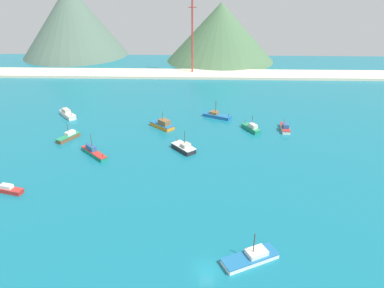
% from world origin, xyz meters
% --- Properties ---
extents(ground, '(260.00, 280.00, 0.50)m').
position_xyz_m(ground, '(0.00, 30.00, -0.25)').
color(ground, '#146B7F').
extents(fishing_boat_0, '(8.39, 8.09, 5.37)m').
position_xyz_m(fishing_boat_0, '(-13.76, 59.87, 1.06)').
color(fishing_boat_0, orange).
rests_on(fishing_boat_0, ground).
extents(fishing_boat_1, '(10.40, 7.29, 5.68)m').
position_xyz_m(fishing_boat_1, '(7.53, 2.48, 0.69)').
color(fishing_boat_1, silver).
rests_on(fishing_boat_1, ground).
extents(fishing_boat_2, '(8.82, 8.67, 6.05)m').
position_xyz_m(fishing_boat_2, '(-30.47, 40.47, 0.88)').
color(fishing_boat_2, '#198466').
rests_on(fishing_boat_2, ground).
extents(fishing_boat_3, '(2.88, 7.66, 2.54)m').
position_xyz_m(fishing_boat_3, '(24.70, 58.92, 0.90)').
color(fishing_boat_3, silver).
rests_on(fishing_boat_3, ground).
extents(fishing_boat_5, '(5.62, 7.66, 4.98)m').
position_xyz_m(fishing_boat_5, '(-40.63, 50.19, 0.87)').
color(fishing_boat_5, brown).
rests_on(fishing_boat_5, ground).
extents(fishing_boat_6, '(5.56, 7.53, 5.06)m').
position_xyz_m(fishing_boat_6, '(14.12, 58.34, 0.91)').
color(fishing_boat_6, '#198466').
rests_on(fishing_boat_6, ground).
extents(fishing_boat_7, '(10.18, 4.29, 1.89)m').
position_xyz_m(fishing_boat_7, '(-45.80, 22.25, 0.67)').
color(fishing_boat_7, red).
rests_on(fishing_boat_7, ground).
extents(fishing_boat_8, '(7.24, 7.75, 6.10)m').
position_xyz_m(fishing_boat_8, '(-6.19, 43.88, 0.90)').
color(fishing_boat_8, '#232328').
rests_on(fishing_boat_8, ground).
extents(fishing_boat_9, '(7.67, 8.36, 3.02)m').
position_xyz_m(fishing_boat_9, '(-47.34, 68.39, 0.97)').
color(fishing_boat_9, silver).
rests_on(fishing_boat_9, ground).
extents(fishing_boat_10, '(9.84, 6.98, 5.80)m').
position_xyz_m(fishing_boat_10, '(3.71, 69.25, 0.72)').
color(fishing_boat_10, '#1E5BA8').
rests_on(fishing_boat_10, ground).
extents(beach_strip, '(247.00, 15.46, 1.20)m').
position_xyz_m(beach_strip, '(0.00, 124.03, 0.60)').
color(beach_strip, beige).
rests_on(beach_strip, ground).
extents(hill_west, '(59.94, 59.94, 38.74)m').
position_xyz_m(hill_west, '(-76.50, 168.03, 19.37)').
color(hill_west, '#4C6656').
rests_on(hill_west, ground).
extents(hill_central, '(58.90, 58.90, 30.60)m').
position_xyz_m(hill_central, '(8.05, 156.56, 15.30)').
color(hill_central, '#476B47').
rests_on(hill_central, ground).
extents(radio_tower, '(3.72, 2.97, 37.18)m').
position_xyz_m(radio_tower, '(-6.42, 126.03, 18.96)').
color(radio_tower, '#B7332D').
rests_on(radio_tower, ground).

